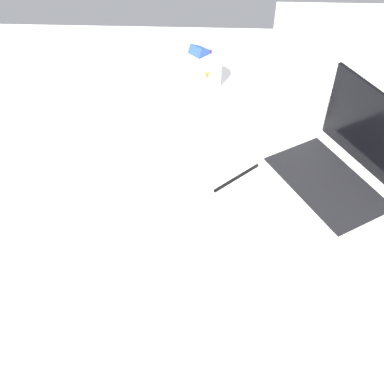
{
  "coord_description": "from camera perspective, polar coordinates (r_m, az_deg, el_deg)",
  "views": [
    {
      "loc": [
        77.47,
        7.92,
        107.86
      ],
      "look_at": [
        -2.77,
        5.04,
        24.0
      ],
      "focal_mm": 47.37,
      "sensor_mm": 36.0,
      "label": 1
    }
  ],
  "objects": [
    {
      "name": "laptop",
      "position": [
        1.29,
        16.63,
        2.4
      ],
      "size": [
        40.12,
        36.64,
        23.0
      ],
      "rotation": [
        0.0,
        0.0,
        0.54
      ],
      "color": "silver",
      "rests_on": "bed_mattress"
    },
    {
      "name": "pillow",
      "position": [
        1.64,
        16.39,
        13.73
      ],
      "size": [
        52.0,
        36.0,
        13.0
      ],
      "primitive_type": "cube",
      "color": "white",
      "rests_on": "bed_mattress"
    },
    {
      "name": "snack_cup",
      "position": [
        1.56,
        1.61,
        13.78
      ],
      "size": [
        9.6,
        10.25,
        13.76
      ],
      "color": "silver",
      "rests_on": "bed_mattress"
    },
    {
      "name": "bed_mattress",
      "position": [
        1.26,
        -2.35,
        -5.58
      ],
      "size": [
        180.0,
        140.0,
        18.0
      ],
      "primitive_type": "cube",
      "color": "white",
      "rests_on": "ground"
    },
    {
      "name": "charger_cable",
      "position": [
        1.29,
        5.39,
        1.81
      ],
      "size": [
        11.66,
        13.18,
        0.6
      ],
      "primitive_type": "cube",
      "rotation": [
        0.0,
        0.0,
        -0.85
      ],
      "color": "black",
      "rests_on": "bed_mattress"
    }
  ]
}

